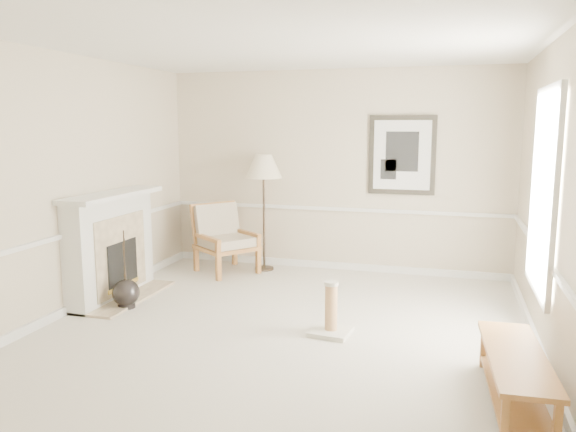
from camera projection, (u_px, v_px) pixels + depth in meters
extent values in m
plane|color=silver|center=(280.00, 333.00, 5.76)|extent=(5.50, 5.50, 0.00)
cube|color=beige|center=(335.00, 171.00, 8.14)|extent=(5.00, 0.04, 2.90)
cube|color=beige|center=(126.00, 253.00, 2.92)|extent=(5.00, 0.04, 2.90)
cube|color=beige|center=(65.00, 185.00, 6.22)|extent=(0.04, 5.50, 2.90)
cube|color=beige|center=(556.00, 202.00, 4.84)|extent=(0.04, 5.50, 2.90)
cube|color=white|center=(280.00, 41.00, 5.30)|extent=(5.00, 5.50, 0.04)
cube|color=white|center=(334.00, 265.00, 8.34)|extent=(4.95, 0.04, 0.10)
cube|color=white|center=(334.00, 209.00, 8.21)|extent=(4.95, 0.04, 0.05)
cube|color=white|center=(545.00, 191.00, 5.23)|extent=(0.03, 1.20, 1.80)
cube|color=white|center=(543.00, 191.00, 5.23)|extent=(0.05, 1.34, 1.94)
cube|color=black|center=(402.00, 155.00, 7.81)|extent=(0.92, 0.04, 1.10)
cube|color=white|center=(402.00, 155.00, 7.79)|extent=(0.78, 0.01, 0.96)
cube|color=black|center=(402.00, 152.00, 7.77)|extent=(0.45, 0.01, 0.55)
cube|color=white|center=(111.00, 248.00, 6.88)|extent=(0.28, 1.50, 1.25)
cube|color=white|center=(112.00, 195.00, 6.76)|extent=(0.46, 1.64, 0.06)
cube|color=#C6B28E|center=(121.00, 254.00, 6.85)|extent=(0.02, 1.05, 0.95)
cube|color=black|center=(123.00, 265.00, 6.87)|extent=(0.02, 0.62, 0.58)
cube|color=gold|center=(124.00, 285.00, 6.91)|extent=(0.01, 0.66, 0.05)
cube|color=#C6B28E|center=(124.00, 297.00, 6.93)|extent=(0.60, 1.50, 0.03)
sphere|color=black|center=(126.00, 293.00, 6.53)|extent=(0.32, 0.32, 0.32)
cylinder|color=black|center=(127.00, 304.00, 6.55)|extent=(0.20, 0.20, 0.09)
cylinder|color=black|center=(124.00, 258.00, 6.47)|extent=(0.09, 0.11, 0.50)
cylinder|color=black|center=(125.00, 262.00, 6.47)|extent=(0.11, 0.13, 0.41)
cylinder|color=black|center=(124.00, 255.00, 6.46)|extent=(0.05, 0.06, 0.59)
cube|color=#A46635|center=(218.00, 267.00, 7.67)|extent=(0.09, 0.09, 0.40)
cube|color=#A46635|center=(196.00, 258.00, 8.19)|extent=(0.09, 0.09, 0.40)
cube|color=#A46635|center=(258.00, 260.00, 8.05)|extent=(0.09, 0.09, 0.40)
cube|color=#A46635|center=(235.00, 252.00, 8.57)|extent=(0.09, 0.09, 0.40)
cube|color=#A46635|center=(227.00, 247.00, 8.09)|extent=(1.04, 1.04, 0.05)
cube|color=#A46635|center=(215.00, 222.00, 8.31)|extent=(0.58, 0.69, 0.58)
cube|color=#A46635|center=(206.00, 238.00, 7.87)|extent=(0.63, 0.50, 0.05)
cube|color=#A46635|center=(246.00, 233.00, 8.26)|extent=(0.63, 0.50, 0.05)
cube|color=silver|center=(227.00, 241.00, 8.08)|extent=(0.95, 0.95, 0.13)
cube|color=silver|center=(217.00, 221.00, 8.26)|extent=(0.58, 0.66, 0.52)
cylinder|color=black|center=(264.00, 268.00, 8.31)|extent=(0.28, 0.28, 0.03)
cylinder|color=black|center=(264.00, 217.00, 8.18)|extent=(0.04, 0.04, 1.53)
cone|color=#FFF5CB|center=(264.00, 166.00, 8.06)|extent=(0.54, 0.54, 0.34)
cube|color=#A46635|center=(516.00, 356.00, 4.24)|extent=(0.50, 1.43, 0.04)
cube|color=#A46635|center=(514.00, 391.00, 4.29)|extent=(0.43, 1.32, 0.03)
cube|color=#A46635|center=(505.00, 421.00, 3.69)|extent=(0.05, 0.05, 0.36)
cube|color=#A46635|center=(557.00, 427.00, 3.62)|extent=(0.05, 0.05, 0.36)
cube|color=#A46635|center=(483.00, 347.00, 4.93)|extent=(0.05, 0.05, 0.36)
cube|color=#A46635|center=(522.00, 351.00, 4.86)|extent=(0.05, 0.05, 0.36)
cube|color=white|center=(331.00, 332.00, 5.73)|extent=(0.43, 0.43, 0.05)
cylinder|color=tan|center=(331.00, 307.00, 5.69)|extent=(0.13, 0.13, 0.47)
cylinder|color=white|center=(331.00, 283.00, 5.65)|extent=(0.15, 0.15, 0.04)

